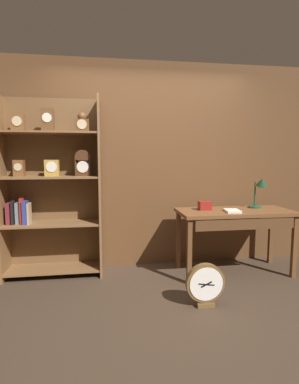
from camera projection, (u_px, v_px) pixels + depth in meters
ground_plane at (174, 317)px, 2.65m from camera, size 10.00×10.00×0.00m
back_wood_panel at (151, 166)px, 3.87m from camera, size 4.80×0.05×2.60m
bookshelf at (51, 187)px, 3.50m from camera, size 1.12×0.39×2.10m
workbench at (236, 218)px, 3.58m from camera, size 1.36×0.60×0.77m
desk_lamp at (260, 188)px, 3.72m from camera, size 0.22×0.22×0.40m
toolbox_small at (205, 206)px, 3.61m from camera, size 0.14×0.11×0.10m
open_repair_manual at (232, 211)px, 3.48m from camera, size 0.19×0.24×0.02m
round_clock_large at (205, 284)px, 2.82m from camera, size 0.37×0.11×0.41m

